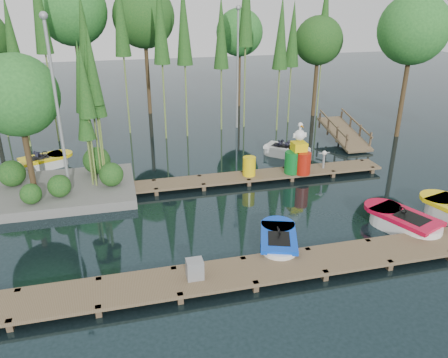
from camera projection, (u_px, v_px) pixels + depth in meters
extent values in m
plane|color=#192A2F|center=(215.00, 211.00, 16.98)|extent=(90.00, 90.00, 0.00)
cube|color=brown|center=(249.00, 271.00, 12.87)|extent=(18.00, 1.50, 0.10)
cube|color=brown|center=(10.00, 329.00, 10.92)|extent=(0.16, 0.16, 0.50)
cube|color=brown|center=(19.00, 297.00, 12.05)|extent=(0.16, 0.16, 0.50)
cube|color=brown|center=(99.00, 314.00, 11.41)|extent=(0.16, 0.16, 0.50)
cube|color=brown|center=(100.00, 286.00, 12.54)|extent=(0.16, 0.16, 0.50)
cube|color=brown|center=(180.00, 301.00, 11.90)|extent=(0.16, 0.16, 0.50)
cube|color=brown|center=(174.00, 275.00, 13.02)|extent=(0.16, 0.16, 0.50)
cube|color=brown|center=(256.00, 289.00, 12.38)|extent=(0.16, 0.16, 0.50)
cube|color=brown|center=(243.00, 265.00, 13.51)|extent=(0.16, 0.16, 0.50)
cube|color=brown|center=(325.00, 278.00, 12.87)|extent=(0.16, 0.16, 0.50)
cube|color=brown|center=(307.00, 255.00, 13.99)|extent=(0.16, 0.16, 0.50)
cube|color=brown|center=(389.00, 268.00, 13.35)|extent=(0.16, 0.16, 0.50)
cube|color=brown|center=(367.00, 247.00, 14.48)|extent=(0.16, 0.16, 0.50)
cube|color=brown|center=(423.00, 239.00, 14.96)|extent=(0.16, 0.16, 0.50)
cube|color=brown|center=(224.00, 179.00, 19.34)|extent=(15.00, 1.20, 0.10)
cube|color=brown|center=(54.00, 205.00, 17.39)|extent=(0.16, 0.16, 0.50)
cube|color=brown|center=(57.00, 195.00, 18.25)|extent=(0.16, 0.16, 0.50)
cube|color=brown|center=(107.00, 199.00, 17.85)|extent=(0.16, 0.16, 0.50)
cube|color=brown|center=(107.00, 190.00, 18.71)|extent=(0.16, 0.16, 0.50)
cube|color=brown|center=(156.00, 194.00, 18.31)|extent=(0.16, 0.16, 0.50)
cube|color=brown|center=(154.00, 185.00, 19.16)|extent=(0.16, 0.16, 0.50)
cube|color=brown|center=(204.00, 189.00, 18.76)|extent=(0.16, 0.16, 0.50)
cube|color=brown|center=(199.00, 181.00, 19.62)|extent=(0.16, 0.16, 0.50)
cube|color=brown|center=(249.00, 185.00, 19.22)|extent=(0.16, 0.16, 0.50)
cube|color=brown|center=(243.00, 177.00, 20.08)|extent=(0.16, 0.16, 0.50)
cube|color=brown|center=(292.00, 180.00, 19.68)|extent=(0.16, 0.16, 0.50)
cube|color=brown|center=(284.00, 173.00, 20.54)|extent=(0.16, 0.16, 0.50)
cube|color=brown|center=(333.00, 176.00, 20.14)|extent=(0.16, 0.16, 0.50)
cube|color=brown|center=(323.00, 169.00, 21.00)|extent=(0.16, 0.16, 0.50)
cube|color=brown|center=(372.00, 172.00, 20.60)|extent=(0.16, 0.16, 0.50)
cube|color=brown|center=(361.00, 165.00, 21.46)|extent=(0.16, 0.16, 0.50)
cube|color=slate|center=(59.00, 192.00, 18.24)|extent=(6.20, 4.20, 0.42)
sphere|color=#26561D|center=(12.00, 173.00, 18.07)|extent=(1.10, 1.10, 1.10)
sphere|color=#26561D|center=(59.00, 186.00, 17.13)|extent=(0.90, 0.90, 0.90)
sphere|color=#26561D|center=(97.00, 160.00, 19.36)|extent=(1.20, 1.20, 1.20)
sphere|color=#26561D|center=(31.00, 194.00, 16.57)|extent=(0.80, 0.80, 0.80)
sphere|color=#26561D|center=(111.00, 174.00, 18.10)|extent=(1.00, 1.00, 1.00)
cylinder|color=#42301C|center=(27.00, 149.00, 17.66)|extent=(0.24, 0.24, 3.60)
sphere|color=#2E772B|center=(17.00, 95.00, 16.81)|extent=(3.20, 3.20, 3.20)
cylinder|color=olive|center=(95.00, 121.00, 18.05)|extent=(0.07, 0.07, 5.93)
cone|color=#26561D|center=(89.00, 70.00, 17.24)|extent=(0.70, 0.70, 2.97)
cylinder|color=olive|center=(87.00, 125.00, 17.88)|extent=(0.07, 0.07, 5.66)
cone|color=#26561D|center=(81.00, 76.00, 17.11)|extent=(0.70, 0.70, 2.83)
cylinder|color=olive|center=(100.00, 128.00, 18.25)|extent=(0.07, 0.07, 5.22)
cone|color=#26561D|center=(95.00, 85.00, 17.54)|extent=(0.70, 0.70, 2.61)
cylinder|color=olive|center=(90.00, 131.00, 17.38)|extent=(0.07, 0.07, 5.53)
cone|color=#26561D|center=(84.00, 82.00, 16.63)|extent=(0.70, 0.70, 2.76)
cylinder|color=olive|center=(89.00, 148.00, 17.76)|extent=(0.07, 0.07, 4.01)
cone|color=#26561D|center=(84.00, 115.00, 17.21)|extent=(0.70, 0.70, 2.01)
cylinder|color=olive|center=(98.00, 119.00, 17.94)|extent=(0.07, 0.07, 6.11)
cone|color=#26561D|center=(91.00, 66.00, 17.11)|extent=(0.70, 0.70, 3.05)
cylinder|color=#42301C|center=(404.00, 85.00, 24.85)|extent=(0.26, 0.26, 6.06)
sphere|color=#2E772B|center=(413.00, 29.00, 23.68)|extent=(3.81, 3.81, 3.81)
cylinder|color=#42301C|center=(316.00, 79.00, 29.56)|extent=(0.26, 0.26, 5.02)
sphere|color=#26561D|center=(319.00, 40.00, 28.58)|extent=(3.16, 3.16, 3.16)
cylinder|color=#42301C|center=(239.00, 70.00, 32.17)|extent=(0.26, 0.26, 5.31)
sphere|color=#2E772B|center=(239.00, 32.00, 31.13)|extent=(3.34, 3.34, 3.34)
cylinder|color=#42301C|center=(147.00, 67.00, 29.82)|extent=(0.26, 0.26, 6.46)
sphere|color=#26561D|center=(144.00, 17.00, 28.57)|extent=(4.06, 4.06, 4.06)
cylinder|color=#42301C|center=(79.00, 66.00, 28.72)|extent=(0.26, 0.26, 6.85)
sphere|color=#2E772B|center=(72.00, 11.00, 27.39)|extent=(4.31, 4.31, 4.31)
cylinder|color=olive|center=(18.00, 78.00, 22.83)|extent=(0.09, 0.09, 7.48)
cone|color=#26561D|center=(11.00, 37.00, 22.01)|extent=(0.90, 0.90, 4.11)
cylinder|color=olive|center=(46.00, 55.00, 23.25)|extent=(0.09, 0.09, 9.66)
cone|color=#26561D|center=(37.00, 0.00, 22.20)|extent=(0.90, 0.90, 5.31)
cylinder|color=olive|center=(88.00, 69.00, 25.00)|extent=(0.09, 0.09, 7.69)
cone|color=#26561D|center=(83.00, 30.00, 24.16)|extent=(0.90, 0.90, 4.23)
cylinder|color=olive|center=(124.00, 57.00, 24.89)|extent=(0.09, 0.09, 8.99)
cone|color=#26561D|center=(120.00, 10.00, 23.92)|extent=(0.90, 0.90, 4.94)
cylinder|color=olive|center=(162.00, 65.00, 24.01)|extent=(0.09, 0.09, 8.44)
cone|color=#26561D|center=(160.00, 19.00, 23.10)|extent=(0.90, 0.90, 4.64)
cylinder|color=olive|center=(185.00, 66.00, 24.46)|extent=(0.09, 0.09, 8.22)
cone|color=#26561D|center=(184.00, 22.00, 23.57)|extent=(0.90, 0.90, 4.52)
cylinder|color=olive|center=(221.00, 69.00, 25.92)|extent=(0.09, 0.09, 7.41)
cone|color=#26561D|center=(221.00, 32.00, 25.12)|extent=(0.90, 0.90, 4.07)
cylinder|color=olive|center=(245.00, 47.00, 26.01)|extent=(0.09, 0.09, 9.77)
cylinder|color=olive|center=(279.00, 70.00, 25.74)|extent=(0.09, 0.09, 7.40)
cone|color=#26561D|center=(281.00, 33.00, 24.93)|extent=(0.90, 0.90, 4.07)
cylinder|color=olive|center=(291.00, 67.00, 27.52)|extent=(0.09, 0.09, 7.14)
cone|color=#26561D|center=(293.00, 34.00, 26.74)|extent=(0.90, 0.90, 3.93)
cylinder|color=olive|center=(322.00, 52.00, 28.71)|extent=(0.09, 0.09, 8.61)
cone|color=#26561D|center=(325.00, 13.00, 27.77)|extent=(0.90, 0.90, 4.74)
cylinder|color=gray|center=(59.00, 116.00, 16.61)|extent=(0.12, 0.12, 7.00)
sphere|color=gray|center=(43.00, 16.00, 15.21)|extent=(0.30, 0.30, 0.30)
cylinder|color=gray|center=(238.00, 72.00, 26.35)|extent=(0.12, 0.12, 7.00)
sphere|color=gray|center=(238.00, 8.00, 24.95)|extent=(0.30, 0.30, 0.30)
cube|color=brown|center=(344.00, 134.00, 24.61)|extent=(1.50, 3.94, 0.95)
cube|color=brown|center=(347.00, 142.00, 23.01)|extent=(0.08, 0.08, 0.90)
cube|color=brown|center=(337.00, 134.00, 23.95)|extent=(0.08, 0.08, 0.90)
cube|color=brown|center=(328.00, 127.00, 24.89)|extent=(0.08, 0.08, 0.90)
cube|color=brown|center=(320.00, 120.00, 25.83)|extent=(0.08, 0.08, 0.90)
cube|color=brown|center=(334.00, 124.00, 24.22)|extent=(0.06, 3.54, 0.83)
cube|color=brown|center=(370.00, 140.00, 23.32)|extent=(0.08, 0.08, 0.90)
cube|color=brown|center=(360.00, 133.00, 24.26)|extent=(0.08, 0.08, 0.90)
cube|color=brown|center=(350.00, 125.00, 25.20)|extent=(0.08, 0.08, 0.90)
cube|color=brown|center=(341.00, 119.00, 26.14)|extent=(0.08, 0.08, 0.90)
cube|color=brown|center=(356.00, 122.00, 24.53)|extent=(0.06, 3.54, 0.83)
cube|color=white|center=(278.00, 245.00, 14.33)|extent=(1.44, 1.45, 0.52)
cylinder|color=white|center=(278.00, 236.00, 14.86)|extent=(1.44, 1.44, 0.52)
cylinder|color=white|center=(279.00, 254.00, 13.81)|extent=(1.44, 1.44, 0.52)
cube|color=#083ECD|center=(279.00, 237.00, 14.22)|extent=(1.73, 2.24, 0.13)
cylinder|color=#083ECD|center=(278.00, 225.00, 14.98)|extent=(1.47, 1.47, 0.13)
cube|color=black|center=(279.00, 239.00, 14.03)|extent=(0.97, 1.11, 0.06)
torus|color=black|center=(279.00, 230.00, 14.28)|extent=(0.22, 0.29, 0.25)
cube|color=white|center=(404.00, 225.00, 15.49)|extent=(1.69, 1.70, 0.60)
cylinder|color=white|center=(388.00, 218.00, 15.98)|extent=(1.69, 1.69, 0.60)
cylinder|color=white|center=(422.00, 233.00, 15.00)|extent=(1.69, 1.69, 0.60)
cube|color=#BD092C|center=(406.00, 217.00, 15.37)|extent=(2.07, 2.59, 0.15)
cylinder|color=#BD092C|center=(383.00, 207.00, 16.07)|extent=(1.72, 1.72, 0.15)
cube|color=black|center=(412.00, 218.00, 15.19)|extent=(1.15, 1.29, 0.06)
torus|color=black|center=(403.00, 210.00, 15.40)|extent=(0.26, 0.34, 0.29)
cylinder|color=white|center=(444.00, 209.00, 16.64)|extent=(1.64, 1.64, 0.61)
cylinder|color=yellow|center=(439.00, 198.00, 16.75)|extent=(1.67, 1.67, 0.16)
cube|color=white|center=(43.00, 164.00, 21.21)|extent=(1.55, 1.55, 0.53)
cylinder|color=white|center=(55.00, 161.00, 21.55)|extent=(1.54, 1.54, 0.53)
cylinder|color=white|center=(31.00, 166.00, 20.87)|extent=(1.54, 1.54, 0.53)
cube|color=yellow|center=(42.00, 158.00, 21.10)|extent=(2.34, 1.92, 0.14)
cylinder|color=yellow|center=(60.00, 154.00, 21.59)|extent=(1.57, 1.57, 0.14)
cube|color=black|center=(38.00, 158.00, 20.97)|extent=(1.17, 1.05, 0.06)
torus|color=black|center=(45.00, 154.00, 21.10)|extent=(0.30, 0.24, 0.26)
imported|color=#1E1E2D|center=(36.00, 154.00, 20.85)|extent=(0.51, 0.46, 0.95)
cube|color=white|center=(284.00, 152.00, 22.81)|extent=(1.56, 1.56, 0.50)
cylinder|color=white|center=(294.00, 154.00, 22.56)|extent=(1.55, 1.55, 0.50)
cylinder|color=white|center=(274.00, 150.00, 23.05)|extent=(1.55, 1.55, 0.50)
cube|color=white|center=(284.00, 147.00, 22.70)|extent=(2.16, 2.12, 0.13)
cylinder|color=white|center=(299.00, 150.00, 22.34)|extent=(1.58, 1.58, 0.13)
cube|color=black|center=(281.00, 146.00, 22.76)|extent=(1.13, 1.12, 0.05)
torus|color=black|center=(287.00, 144.00, 22.57)|extent=(0.28, 0.27, 0.24)
imported|color=#1E1E2D|center=(280.00, 142.00, 22.71)|extent=(0.46, 0.45, 0.82)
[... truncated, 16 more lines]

